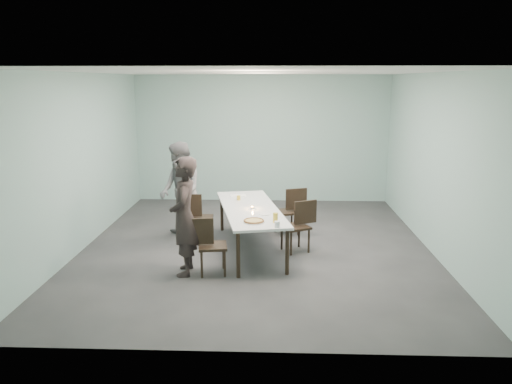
{
  "coord_description": "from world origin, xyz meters",
  "views": [
    {
      "loc": [
        0.32,
        -8.37,
        2.86
      ],
      "look_at": [
        0.0,
        -0.05,
        1.0
      ],
      "focal_mm": 35.0,
      "sensor_mm": 36.0,
      "label": 1
    }
  ],
  "objects_px": {
    "chair_near_left": "(207,242)",
    "amber_tumbler": "(239,198)",
    "table": "(250,211)",
    "diner_far": "(180,191)",
    "chair_near_right": "(300,222)",
    "chair_far_left": "(196,214)",
    "side_plate": "(264,214)",
    "beer_glass": "(275,218)",
    "diner_near": "(184,216)",
    "tealight": "(252,208)",
    "chair_far_right": "(291,208)",
    "pizza": "(254,221)"
  },
  "relations": [
    {
      "from": "diner_far",
      "to": "side_plate",
      "type": "bearing_deg",
      "value": 27.73
    },
    {
      "from": "diner_near",
      "to": "tealight",
      "type": "xyz_separation_m",
      "value": [
        0.97,
        1.01,
        -0.12
      ]
    },
    {
      "from": "pizza",
      "to": "tealight",
      "type": "relative_size",
      "value": 6.07
    },
    {
      "from": "diner_near",
      "to": "diner_far",
      "type": "relative_size",
      "value": 0.99
    },
    {
      "from": "chair_far_left",
      "to": "beer_glass",
      "type": "relative_size",
      "value": 5.8
    },
    {
      "from": "beer_glass",
      "to": "amber_tumbler",
      "type": "relative_size",
      "value": 1.88
    },
    {
      "from": "chair_near_left",
      "to": "beer_glass",
      "type": "height_order",
      "value": "beer_glass"
    },
    {
      "from": "pizza",
      "to": "beer_glass",
      "type": "distance_m",
      "value": 0.33
    },
    {
      "from": "amber_tumbler",
      "to": "diner_far",
      "type": "bearing_deg",
      "value": 179.36
    },
    {
      "from": "chair_far_right",
      "to": "amber_tumbler",
      "type": "distance_m",
      "value": 1.09
    },
    {
      "from": "chair_far_left",
      "to": "side_plate",
      "type": "xyz_separation_m",
      "value": [
        1.25,
        -0.88,
        0.25
      ]
    },
    {
      "from": "chair_near_right",
      "to": "diner_far",
      "type": "bearing_deg",
      "value": -41.24
    },
    {
      "from": "chair_near_right",
      "to": "side_plate",
      "type": "relative_size",
      "value": 4.83
    },
    {
      "from": "diner_near",
      "to": "side_plate",
      "type": "bearing_deg",
      "value": 114.76
    },
    {
      "from": "chair_far_right",
      "to": "side_plate",
      "type": "xyz_separation_m",
      "value": [
        -0.47,
        -1.4,
        0.25
      ]
    },
    {
      "from": "table",
      "to": "chair_near_right",
      "type": "distance_m",
      "value": 0.86
    },
    {
      "from": "table",
      "to": "chair_far_right",
      "type": "bearing_deg",
      "value": 53.27
    },
    {
      "from": "pizza",
      "to": "tealight",
      "type": "height_order",
      "value": "tealight"
    },
    {
      "from": "table",
      "to": "diner_far",
      "type": "relative_size",
      "value": 1.52
    },
    {
      "from": "table",
      "to": "amber_tumbler",
      "type": "bearing_deg",
      "value": 113.63
    },
    {
      "from": "diner_near",
      "to": "side_plate",
      "type": "relative_size",
      "value": 9.92
    },
    {
      "from": "diner_near",
      "to": "amber_tumbler",
      "type": "height_order",
      "value": "diner_near"
    },
    {
      "from": "chair_near_right",
      "to": "side_plate",
      "type": "distance_m",
      "value": 0.77
    },
    {
      "from": "diner_near",
      "to": "pizza",
      "type": "distance_m",
      "value": 1.06
    },
    {
      "from": "chair_far_right",
      "to": "tealight",
      "type": "height_order",
      "value": "chair_far_right"
    },
    {
      "from": "chair_near_right",
      "to": "beer_glass",
      "type": "distance_m",
      "value": 1.03
    },
    {
      "from": "chair_far_right",
      "to": "side_plate",
      "type": "distance_m",
      "value": 1.5
    },
    {
      "from": "beer_glass",
      "to": "chair_far_left",
      "type": "bearing_deg",
      "value": 136.76
    },
    {
      "from": "diner_far",
      "to": "side_plate",
      "type": "relative_size",
      "value": 9.99
    },
    {
      "from": "chair_near_left",
      "to": "side_plate",
      "type": "bearing_deg",
      "value": 30.24
    },
    {
      "from": "chair_near_left",
      "to": "amber_tumbler",
      "type": "relative_size",
      "value": 10.88
    },
    {
      "from": "beer_glass",
      "to": "tealight",
      "type": "relative_size",
      "value": 2.68
    },
    {
      "from": "chair_near_right",
      "to": "chair_far_left",
      "type": "bearing_deg",
      "value": -40.22
    },
    {
      "from": "chair_near_left",
      "to": "pizza",
      "type": "distance_m",
      "value": 0.78
    },
    {
      "from": "pizza",
      "to": "amber_tumbler",
      "type": "xyz_separation_m",
      "value": [
        -0.34,
        1.44,
        0.02
      ]
    },
    {
      "from": "diner_near",
      "to": "chair_far_left",
      "type": "bearing_deg",
      "value": 177.27
    },
    {
      "from": "beer_glass",
      "to": "tealight",
      "type": "xyz_separation_m",
      "value": [
        -0.39,
        0.79,
        -0.05
      ]
    },
    {
      "from": "diner_far",
      "to": "chair_near_left",
      "type": "bearing_deg",
      "value": -6.78
    },
    {
      "from": "side_plate",
      "to": "beer_glass",
      "type": "bearing_deg",
      "value": -69.09
    },
    {
      "from": "table",
      "to": "amber_tumbler",
      "type": "distance_m",
      "value": 0.6
    },
    {
      "from": "amber_tumbler",
      "to": "pizza",
      "type": "bearing_deg",
      "value": -76.77
    },
    {
      "from": "chair_near_left",
      "to": "diner_far",
      "type": "bearing_deg",
      "value": 103.97
    },
    {
      "from": "pizza",
      "to": "amber_tumbler",
      "type": "distance_m",
      "value": 1.48
    },
    {
      "from": "side_plate",
      "to": "diner_far",
      "type": "bearing_deg",
      "value": 147.41
    },
    {
      "from": "chair_far_left",
      "to": "pizza",
      "type": "xyz_separation_m",
      "value": [
        1.1,
        -1.33,
        0.27
      ]
    },
    {
      "from": "table",
      "to": "diner_far",
      "type": "distance_m",
      "value": 1.43
    },
    {
      "from": "chair_near_right",
      "to": "diner_far",
      "type": "xyz_separation_m",
      "value": [
        -2.15,
        0.57,
        0.4
      ]
    },
    {
      "from": "diner_far",
      "to": "beer_glass",
      "type": "height_order",
      "value": "diner_far"
    },
    {
      "from": "diner_far",
      "to": "beer_glass",
      "type": "xyz_separation_m",
      "value": [
        1.73,
        -1.46,
        -0.07
      ]
    },
    {
      "from": "chair_near_left",
      "to": "chair_far_right",
      "type": "height_order",
      "value": "same"
    }
  ]
}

